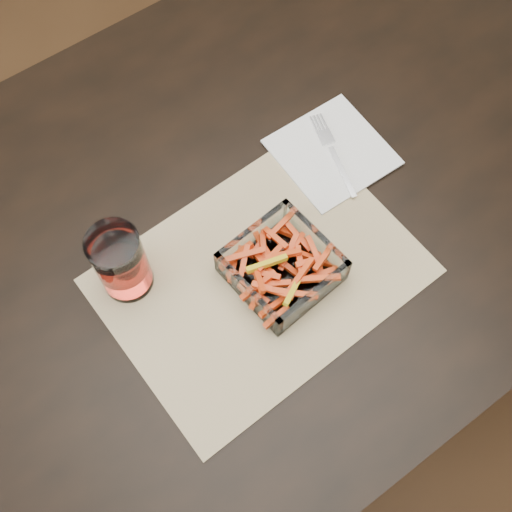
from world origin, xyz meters
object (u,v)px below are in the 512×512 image
at_px(tumbler, 121,264).
at_px(fork, 333,152).
at_px(dining_table, 297,199).
at_px(glass_bowl, 282,268).

height_order(tumbler, fork, tumbler).
relative_size(dining_table, glass_bowl, 10.49).
bearing_deg(tumbler, dining_table, 0.20).
xyz_separation_m(dining_table, tumbler, (-0.32, -0.00, 0.15)).
distance_m(dining_table, tumbler, 0.36).
bearing_deg(glass_bowl, tumbler, 146.77).
xyz_separation_m(dining_table, fork, (0.06, -0.00, 0.10)).
relative_size(dining_table, tumbler, 12.31).
bearing_deg(dining_table, tumbler, -179.80).
xyz_separation_m(tumbler, fork, (0.38, -0.00, -0.05)).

